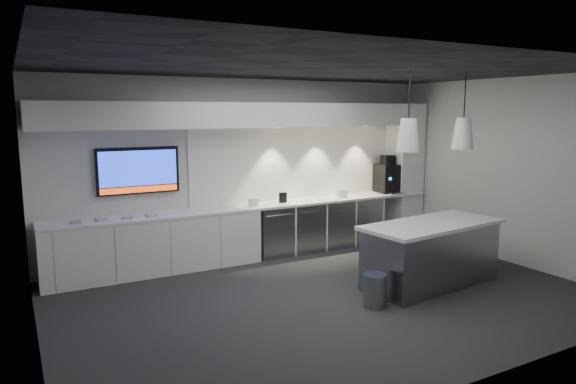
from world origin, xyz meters
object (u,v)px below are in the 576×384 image
bin (375,290)px  island (431,253)px  wall_tv (138,171)px  coffee_machine (388,177)px

bin → island: bearing=13.3°
wall_tv → island: wall_tv is taller
wall_tv → bin: bearing=-53.6°
wall_tv → coffee_machine: bearing=-3.0°
island → coffee_machine: bearing=57.2°
bin → coffee_machine: size_ratio=0.59×
wall_tv → coffee_machine: 4.71m
wall_tv → bin: 4.00m
wall_tv → island: size_ratio=0.56×
island → bin: island is taller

